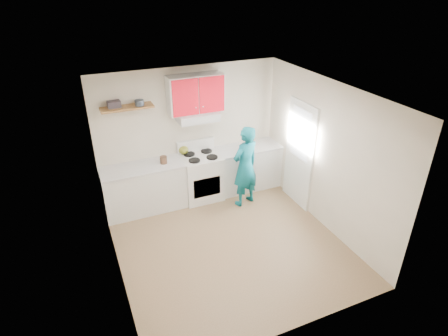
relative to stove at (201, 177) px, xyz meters
name	(u,v)px	position (x,y,z in m)	size (l,w,h in m)	color
floor	(229,243)	(-0.10, -1.57, -0.46)	(3.80, 3.80, 0.00)	brown
ceiling	(230,94)	(-0.10, -1.57, 2.14)	(3.60, 3.80, 0.04)	white
back_wall	(189,133)	(-0.10, 0.32, 0.84)	(3.60, 0.04, 2.60)	beige
front_wall	(298,252)	(-0.10, -3.47, 0.84)	(3.60, 0.04, 2.60)	beige
left_wall	(109,202)	(-1.90, -1.57, 0.84)	(0.04, 3.80, 2.60)	beige
right_wall	(325,156)	(1.70, -1.57, 0.84)	(0.04, 3.80, 2.60)	beige
door	(300,154)	(1.68, -0.88, 0.56)	(0.05, 0.85, 2.05)	white
door_glass	(300,134)	(1.65, -0.88, 0.99)	(0.01, 0.55, 0.95)	white
counter_left	(144,189)	(-1.14, 0.02, -0.01)	(1.52, 0.60, 0.90)	silver
counter_right	(247,167)	(1.04, 0.02, -0.01)	(1.32, 0.60, 0.90)	silver
stove	(201,177)	(0.00, 0.00, 0.00)	(0.76, 0.65, 0.92)	white
range_hood	(197,117)	(0.00, 0.10, 1.24)	(0.76, 0.44, 0.15)	silver
upper_cabinets	(196,94)	(0.00, 0.16, 1.66)	(1.02, 0.33, 0.70)	red
shelf	(127,107)	(-1.25, 0.18, 1.56)	(0.90, 0.30, 0.04)	brown
books	(114,104)	(-1.45, 0.21, 1.63)	(0.22, 0.16, 0.11)	#3B353C
tin	(139,103)	(-1.04, 0.14, 1.63)	(0.16, 0.16, 0.10)	#333D4C
kettle	(183,150)	(-0.27, 0.24, 0.54)	(0.20, 0.20, 0.17)	olive
crock	(164,160)	(-0.73, 0.00, 0.52)	(0.13, 0.13, 0.16)	#49301F
cutting_board	(246,150)	(0.94, -0.06, 0.45)	(0.27, 0.20, 0.02)	olive
silicone_mat	(267,143)	(1.50, 0.07, 0.44)	(0.31, 0.26, 0.01)	red
person	(245,167)	(0.70, -0.54, 0.35)	(0.59, 0.39, 1.62)	#0C6170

